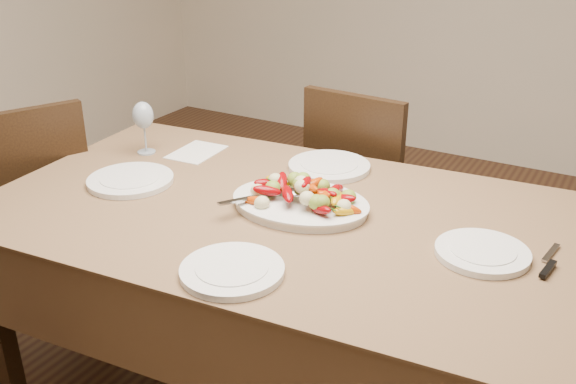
% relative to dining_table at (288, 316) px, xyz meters
% --- Properties ---
extents(dining_table, '(1.92, 1.19, 0.76)m').
position_rel_dining_table_xyz_m(dining_table, '(0.00, 0.00, 0.00)').
color(dining_table, brown).
rests_on(dining_table, ground).
extents(chair_far, '(0.45, 0.45, 0.95)m').
position_rel_dining_table_xyz_m(chair_far, '(-0.06, 0.82, 0.10)').
color(chair_far, black).
rests_on(chair_far, ground).
extents(chair_left, '(0.56, 0.56, 0.95)m').
position_rel_dining_table_xyz_m(chair_left, '(-1.17, -0.04, 0.10)').
color(chair_left, black).
rests_on(chair_left, ground).
extents(serving_platter, '(0.43, 0.34, 0.02)m').
position_rel_dining_table_xyz_m(serving_platter, '(0.02, 0.03, 0.39)').
color(serving_platter, white).
rests_on(serving_platter, dining_table).
extents(roasted_vegetables, '(0.35, 0.26, 0.09)m').
position_rel_dining_table_xyz_m(roasted_vegetables, '(0.02, 0.03, 0.45)').
color(roasted_vegetables, '#730205').
rests_on(roasted_vegetables, serving_platter).
extents(serving_spoon, '(0.28, 0.16, 0.03)m').
position_rel_dining_table_xyz_m(serving_spoon, '(-0.04, -0.01, 0.43)').
color(serving_spoon, '#9EA0A8').
rests_on(serving_spoon, serving_platter).
extents(plate_left, '(0.28, 0.28, 0.02)m').
position_rel_dining_table_xyz_m(plate_left, '(-0.55, -0.07, 0.39)').
color(plate_left, white).
rests_on(plate_left, dining_table).
extents(plate_right, '(0.24, 0.24, 0.02)m').
position_rel_dining_table_xyz_m(plate_right, '(0.57, 0.02, 0.39)').
color(plate_right, white).
rests_on(plate_right, dining_table).
extents(plate_far, '(0.28, 0.28, 0.02)m').
position_rel_dining_table_xyz_m(plate_far, '(-0.04, 0.36, 0.39)').
color(plate_far, white).
rests_on(plate_far, dining_table).
extents(plate_near, '(0.26, 0.26, 0.02)m').
position_rel_dining_table_xyz_m(plate_near, '(0.06, -0.38, 0.39)').
color(plate_near, white).
rests_on(plate_near, dining_table).
extents(wine_glass, '(0.08, 0.08, 0.20)m').
position_rel_dining_table_xyz_m(wine_glass, '(-0.69, 0.16, 0.48)').
color(wine_glass, '#8C99A5').
rests_on(wine_glass, dining_table).
extents(menu_card, '(0.16, 0.22, 0.00)m').
position_rel_dining_table_xyz_m(menu_card, '(-0.54, 0.26, 0.38)').
color(menu_card, silver).
rests_on(menu_card, dining_table).
extents(table_knife, '(0.04, 0.20, 0.01)m').
position_rel_dining_table_xyz_m(table_knife, '(0.73, 0.06, 0.38)').
color(table_knife, '#9EA0A8').
rests_on(table_knife, dining_table).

